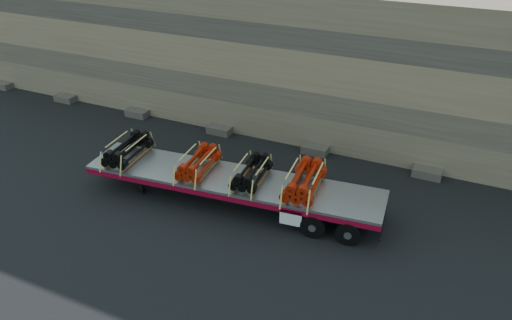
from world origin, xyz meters
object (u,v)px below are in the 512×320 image
Objects in this scene: trailer at (232,191)px; bundle_midfront at (198,163)px; bundle_rear at (304,181)px; bundle_front at (128,150)px; bundle_midrear at (252,173)px.

bundle_midfront is (-1.36, -0.13, 0.95)m from trailer.
bundle_midfront is 0.91× the size of bundle_rear.
bundle_rear is at bearing 0.00° from bundle_front.
bundle_front is at bearing 180.00° from bundle_rear.
bundle_rear reaches higher than bundle_midfront.
trailer is at bearing -0.00° from bundle_front.
trailer is 5.22× the size of bundle_front.
bundle_midfront is at bearing 180.00° from trailer.
bundle_rear is (4.17, 0.39, 0.04)m from bundle_midfront.
bundle_midrear is 2.01m from bundle_rear.
bundle_rear is (7.27, 0.68, 0.02)m from bundle_front.
bundle_midrear is (0.81, 0.08, 0.94)m from trailer.
trailer is at bearing 180.00° from bundle_midrear.
bundle_front is at bearing 180.00° from bundle_midrear.
bundle_rear reaches higher than bundle_front.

